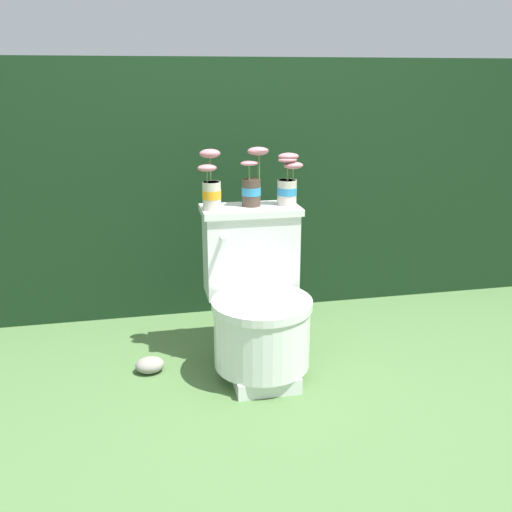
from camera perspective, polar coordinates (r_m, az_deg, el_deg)
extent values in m
plane|color=#4C703D|center=(2.61, -1.11, -11.90)|extent=(12.00, 12.00, 0.00)
cube|color=black|center=(3.50, -4.83, 7.73)|extent=(4.32, 0.85, 1.38)
cube|color=silver|center=(2.58, 0.57, -11.35)|extent=(0.27, 0.36, 0.07)
cylinder|color=silver|center=(2.51, 0.58, -8.00)|extent=(0.42, 0.42, 0.27)
cylinder|color=silver|center=(2.44, 0.60, -4.80)|extent=(0.43, 0.43, 0.04)
cube|color=silver|center=(2.62, -0.55, 0.28)|extent=(0.42, 0.20, 0.38)
cube|color=silver|center=(2.57, -0.57, 4.63)|extent=(0.44, 0.23, 0.03)
cylinder|color=silver|center=(2.44, -3.34, 1.72)|extent=(0.02, 0.05, 0.02)
cylinder|color=beige|center=(2.50, -4.45, 6.02)|extent=(0.08, 0.08, 0.12)
cylinder|color=orange|center=(2.50, -4.45, 6.16)|extent=(0.08, 0.08, 0.04)
cylinder|color=#332319|center=(2.49, -4.48, 7.27)|extent=(0.07, 0.07, 0.01)
cylinder|color=#4C753D|center=(2.50, -4.60, 8.69)|extent=(0.01, 0.01, 0.11)
ellipsoid|color=#B26B75|center=(2.49, -4.64, 10.17)|extent=(0.09, 0.06, 0.04)
cylinder|color=#4C753D|center=(2.47, -4.90, 7.94)|extent=(0.01, 0.01, 0.05)
ellipsoid|color=#B26B75|center=(2.46, -4.92, 8.75)|extent=(0.08, 0.06, 0.03)
cylinder|color=#47382D|center=(2.57, -0.49, 6.37)|extent=(0.08, 0.08, 0.12)
cylinder|color=#2D84BC|center=(2.57, -0.49, 6.50)|extent=(0.09, 0.09, 0.04)
cylinder|color=#332319|center=(2.56, -0.49, 7.58)|extent=(0.08, 0.08, 0.01)
cylinder|color=#4C753D|center=(2.55, 0.31, 9.03)|extent=(0.01, 0.01, 0.12)
ellipsoid|color=#B26B75|center=(2.54, 0.31, 10.52)|extent=(0.08, 0.06, 0.03)
cylinder|color=#4C753D|center=(2.55, 0.20, 8.96)|extent=(0.01, 0.01, 0.11)
ellipsoid|color=#B26B75|center=(2.54, 0.20, 10.44)|extent=(0.10, 0.07, 0.04)
cylinder|color=#4C753D|center=(2.53, -0.68, 8.37)|extent=(0.01, 0.01, 0.07)
ellipsoid|color=#B26B75|center=(2.53, -0.68, 9.25)|extent=(0.08, 0.05, 0.02)
cylinder|color=beige|center=(2.60, 3.11, 6.38)|extent=(0.09, 0.09, 0.11)
cylinder|color=#2D84BC|center=(2.60, 3.11, 6.50)|extent=(0.09, 0.09, 0.03)
cylinder|color=#332319|center=(2.59, 3.13, 7.47)|extent=(0.08, 0.08, 0.01)
cylinder|color=#4C753D|center=(2.57, 3.73, 8.17)|extent=(0.01, 0.01, 0.06)
ellipsoid|color=#B26B75|center=(2.56, 3.74, 9.02)|extent=(0.09, 0.06, 0.03)
cylinder|color=#4C753D|center=(2.57, 3.24, 8.63)|extent=(0.01, 0.01, 0.10)
ellipsoid|color=#B26B75|center=(2.56, 3.27, 9.91)|extent=(0.09, 0.07, 0.03)
cylinder|color=#4C753D|center=(2.56, 3.16, 8.47)|extent=(0.01, 0.01, 0.09)
ellipsoid|color=#B26B75|center=(2.56, 3.18, 9.58)|extent=(0.09, 0.06, 0.02)
ellipsoid|color=gray|center=(2.67, -10.57, -10.66)|extent=(0.13, 0.10, 0.07)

